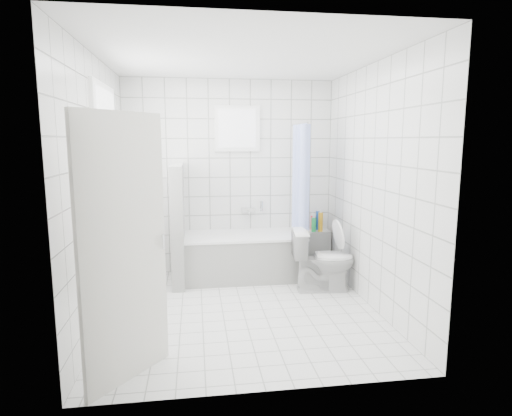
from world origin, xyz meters
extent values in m
plane|color=white|center=(0.00, 0.00, 0.00)|extent=(3.00, 3.00, 0.00)
plane|color=white|center=(0.00, 0.00, 2.60)|extent=(3.00, 3.00, 0.00)
cube|color=white|center=(0.00, 1.50, 1.30)|extent=(2.80, 0.02, 2.60)
cube|color=white|center=(0.00, -1.50, 1.30)|extent=(2.80, 0.02, 2.60)
cube|color=white|center=(-1.40, 0.00, 1.30)|extent=(0.02, 3.00, 2.60)
cube|color=white|center=(1.40, 0.00, 1.30)|extent=(0.02, 3.00, 2.60)
cube|color=white|center=(-1.35, 0.30, 1.60)|extent=(0.01, 0.90, 1.40)
cube|color=white|center=(0.10, 1.46, 1.95)|extent=(0.50, 0.01, 0.50)
cube|color=white|center=(-1.31, 0.30, 0.86)|extent=(0.18, 1.02, 0.08)
cube|color=silver|center=(-1.00, -1.17, 1.00)|extent=(0.54, 0.64, 2.00)
cube|color=white|center=(0.14, 1.12, 0.28)|extent=(1.54, 0.75, 0.55)
cube|color=white|center=(0.14, 1.12, 0.57)|extent=(1.56, 0.77, 0.03)
cube|color=white|center=(-0.70, 1.07, 0.75)|extent=(0.15, 0.85, 1.50)
cube|color=white|center=(1.17, 1.38, 0.28)|extent=(0.40, 0.24, 0.55)
imported|color=silver|center=(1.03, 0.50, 0.38)|extent=(0.78, 0.49, 0.75)
cylinder|color=silver|center=(0.86, 1.10, 2.00)|extent=(0.02, 0.80, 0.02)
cube|color=silver|center=(0.24, 1.46, 0.85)|extent=(0.18, 0.06, 0.06)
imported|color=#B85CA9|center=(-1.30, 0.61, 1.01)|extent=(0.13, 0.13, 0.21)
imported|color=silver|center=(-1.30, 0.29, 0.99)|extent=(0.20, 0.20, 0.18)
imported|color=#C64D8F|center=(-1.30, -0.06, 1.05)|extent=(0.16, 0.16, 0.30)
imported|color=silver|center=(-1.30, 0.42, 1.04)|extent=(0.15, 0.15, 0.28)
imported|color=#34C6EB|center=(-1.30, 0.08, 0.99)|extent=(0.10, 0.10, 0.17)
cylinder|color=#164CB6|center=(1.23, 1.42, 0.68)|extent=(0.06, 0.06, 0.27)
cylinder|color=green|center=(1.13, 1.30, 0.65)|extent=(0.06, 0.06, 0.20)
cylinder|color=orange|center=(1.23, 1.30, 0.68)|extent=(0.06, 0.06, 0.27)
cylinder|color=red|center=(1.15, 1.40, 0.65)|extent=(0.06, 0.06, 0.20)
camera|label=1|loc=(-0.47, -4.30, 1.79)|focal=30.00mm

